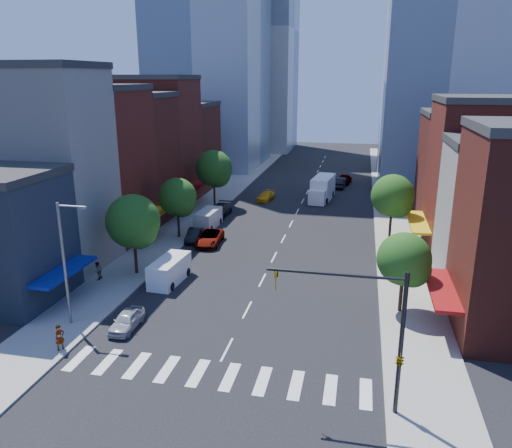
{
  "coord_description": "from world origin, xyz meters",
  "views": [
    {
      "loc": [
        7.94,
        -28.2,
        17.31
      ],
      "look_at": [
        -0.69,
        12.55,
        5.0
      ],
      "focal_mm": 35.0,
      "sensor_mm": 36.0,
      "label": 1
    }
  ],
  "objects_px": {
    "taxi": "(266,196)",
    "pedestrian_near": "(60,337)",
    "parked_car_third": "(209,238)",
    "box_truck": "(322,189)",
    "parked_car_front": "(127,320)",
    "pedestrian_far": "(97,271)",
    "parked_car_rear": "(220,210)",
    "traffic_car_oncoming": "(340,183)",
    "cargo_van_far": "(208,219)",
    "parked_car_second": "(194,235)",
    "traffic_car_far": "(345,179)",
    "cargo_van_near": "(169,271)"
  },
  "relations": [
    {
      "from": "parked_car_front",
      "to": "taxi",
      "type": "xyz_separation_m",
      "value": [
        2.45,
        39.96,
        -0.01
      ]
    },
    {
      "from": "taxi",
      "to": "traffic_car_oncoming",
      "type": "bearing_deg",
      "value": 55.07
    },
    {
      "from": "traffic_car_oncoming",
      "to": "traffic_car_far",
      "type": "bearing_deg",
      "value": -94.23
    },
    {
      "from": "parked_car_second",
      "to": "parked_car_rear",
      "type": "distance_m",
      "value": 10.38
    },
    {
      "from": "parked_car_third",
      "to": "cargo_van_near",
      "type": "relative_size",
      "value": 1.01
    },
    {
      "from": "taxi",
      "to": "traffic_car_oncoming",
      "type": "height_order",
      "value": "traffic_car_oncoming"
    },
    {
      "from": "parked_car_second",
      "to": "box_truck",
      "type": "bearing_deg",
      "value": 55.09
    },
    {
      "from": "taxi",
      "to": "traffic_car_far",
      "type": "height_order",
      "value": "traffic_car_far"
    },
    {
      "from": "parked_car_third",
      "to": "taxi",
      "type": "relative_size",
      "value": 1.18
    },
    {
      "from": "pedestrian_far",
      "to": "parked_car_front",
      "type": "bearing_deg",
      "value": 41.18
    },
    {
      "from": "parked_car_third",
      "to": "box_truck",
      "type": "relative_size",
      "value": 0.61
    },
    {
      "from": "parked_car_front",
      "to": "parked_car_third",
      "type": "relative_size",
      "value": 0.73
    },
    {
      "from": "cargo_van_far",
      "to": "pedestrian_far",
      "type": "relative_size",
      "value": 3.07
    },
    {
      "from": "parked_car_rear",
      "to": "cargo_van_far",
      "type": "height_order",
      "value": "cargo_van_far"
    },
    {
      "from": "parked_car_front",
      "to": "pedestrian_far",
      "type": "relative_size",
      "value": 2.33
    },
    {
      "from": "parked_car_rear",
      "to": "pedestrian_near",
      "type": "distance_m",
      "value": 34.24
    },
    {
      "from": "parked_car_second",
      "to": "traffic_car_oncoming",
      "type": "distance_m",
      "value": 34.24
    },
    {
      "from": "traffic_car_oncoming",
      "to": "parked_car_front",
      "type": "bearing_deg",
      "value": 82.18
    },
    {
      "from": "taxi",
      "to": "box_truck",
      "type": "bearing_deg",
      "value": 22.17
    },
    {
      "from": "parked_car_second",
      "to": "pedestrian_far",
      "type": "distance_m",
      "value": 13.42
    },
    {
      "from": "cargo_van_near",
      "to": "taxi",
      "type": "distance_m",
      "value": 31.57
    },
    {
      "from": "cargo_van_far",
      "to": "pedestrian_near",
      "type": "xyz_separation_m",
      "value": [
        -1.08,
        -28.93,
        -0.01
      ]
    },
    {
      "from": "parked_car_third",
      "to": "cargo_van_far",
      "type": "height_order",
      "value": "cargo_van_far"
    },
    {
      "from": "parked_car_front",
      "to": "traffic_car_oncoming",
      "type": "xyz_separation_m",
      "value": [
        12.58,
        51.16,
        0.18
      ]
    },
    {
      "from": "cargo_van_near",
      "to": "pedestrian_near",
      "type": "height_order",
      "value": "cargo_van_near"
    },
    {
      "from": "parked_car_front",
      "to": "traffic_car_oncoming",
      "type": "height_order",
      "value": "traffic_car_oncoming"
    },
    {
      "from": "parked_car_rear",
      "to": "traffic_car_oncoming",
      "type": "height_order",
      "value": "traffic_car_oncoming"
    },
    {
      "from": "parked_car_front",
      "to": "pedestrian_far",
      "type": "xyz_separation_m",
      "value": [
        -6.37,
        7.46,
        0.32
      ]
    },
    {
      "from": "parked_car_third",
      "to": "taxi",
      "type": "bearing_deg",
      "value": 80.19
    },
    {
      "from": "parked_car_third",
      "to": "cargo_van_far",
      "type": "bearing_deg",
      "value": 104.99
    },
    {
      "from": "cargo_van_near",
      "to": "parked_car_third",
      "type": "bearing_deg",
      "value": 91.6
    },
    {
      "from": "parked_car_front",
      "to": "cargo_van_near",
      "type": "distance_m",
      "value": 8.51
    },
    {
      "from": "taxi",
      "to": "traffic_car_oncoming",
      "type": "relative_size",
      "value": 0.88
    },
    {
      "from": "parked_car_front",
      "to": "pedestrian_near",
      "type": "distance_m",
      "value": 4.75
    },
    {
      "from": "parked_car_second",
      "to": "cargo_van_near",
      "type": "height_order",
      "value": "cargo_van_near"
    },
    {
      "from": "parked_car_second",
      "to": "pedestrian_near",
      "type": "height_order",
      "value": "pedestrian_near"
    },
    {
      "from": "traffic_car_oncoming",
      "to": "pedestrian_far",
      "type": "xyz_separation_m",
      "value": [
        -18.95,
        -43.7,
        0.14
      ]
    },
    {
      "from": "cargo_van_near",
      "to": "traffic_car_oncoming",
      "type": "bearing_deg",
      "value": 77.04
    },
    {
      "from": "parked_car_rear",
      "to": "taxi",
      "type": "xyz_separation_m",
      "value": [
        4.2,
        9.53,
        -0.12
      ]
    },
    {
      "from": "parked_car_second",
      "to": "parked_car_rear",
      "type": "relative_size",
      "value": 0.75
    },
    {
      "from": "parked_car_rear",
      "to": "traffic_car_far",
      "type": "distance_m",
      "value": 28.36
    },
    {
      "from": "pedestrian_near",
      "to": "pedestrian_far",
      "type": "height_order",
      "value": "pedestrian_near"
    },
    {
      "from": "cargo_van_far",
      "to": "traffic_car_far",
      "type": "height_order",
      "value": "cargo_van_far"
    },
    {
      "from": "parked_car_rear",
      "to": "pedestrian_near",
      "type": "relative_size",
      "value": 2.99
    },
    {
      "from": "cargo_van_near",
      "to": "pedestrian_near",
      "type": "relative_size",
      "value": 2.95
    },
    {
      "from": "parked_car_third",
      "to": "taxi",
      "type": "distance_m",
      "value": 20.84
    },
    {
      "from": "taxi",
      "to": "pedestrian_near",
      "type": "bearing_deg",
      "value": -89.69
    },
    {
      "from": "parked_car_third",
      "to": "parked_car_second",
      "type": "bearing_deg",
      "value": 153.94
    },
    {
      "from": "parked_car_second",
      "to": "cargo_van_far",
      "type": "bearing_deg",
      "value": 84.05
    },
    {
      "from": "parked_car_front",
      "to": "pedestrian_far",
      "type": "height_order",
      "value": "pedestrian_far"
    }
  ]
}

